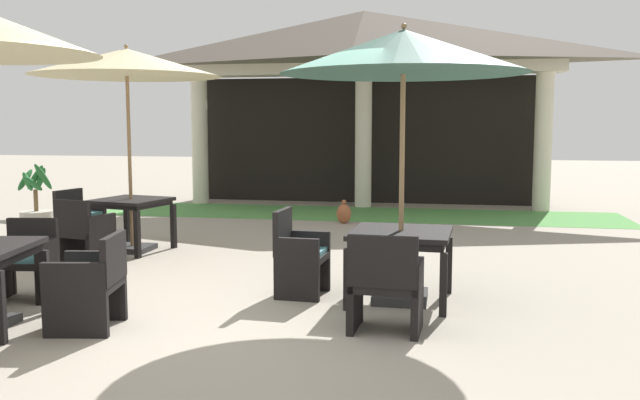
% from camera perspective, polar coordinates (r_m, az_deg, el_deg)
% --- Properties ---
extents(ground_plane, '(60.00, 60.00, 0.00)m').
position_cam_1_polar(ground_plane, '(6.38, -6.53, -10.21)').
color(ground_plane, '#9E9384').
extents(background_pavilion, '(8.75, 2.86, 4.24)m').
position_cam_1_polar(background_pavilion, '(15.08, 3.77, 12.15)').
color(background_pavilion, beige).
rests_on(background_pavilion, ground).
extents(lawn_strip, '(10.55, 2.26, 0.01)m').
position_cam_1_polar(lawn_strip, '(13.81, 3.00, -1.15)').
color(lawn_strip, '#519347').
rests_on(lawn_strip, ground).
extents(patio_chair_near_foreground_east, '(0.66, 0.68, 0.85)m').
position_cam_1_polar(patio_chair_near_foreground_east, '(6.40, -18.79, -6.76)').
color(patio_chair_near_foreground_east, black).
rests_on(patio_chair_near_foreground_east, ground).
extents(patio_chair_near_foreground_north, '(0.63, 0.59, 0.82)m').
position_cam_1_polar(patio_chair_near_foreground_north, '(7.73, -23.51, -4.82)').
color(patio_chair_near_foreground_north, black).
rests_on(patio_chair_near_foreground_north, ground).
extents(patio_table_mid_left, '(1.08, 1.08, 0.76)m').
position_cam_1_polar(patio_table_mid_left, '(10.07, -15.61, -0.47)').
color(patio_table_mid_left, black).
rests_on(patio_table_mid_left, ground).
extents(patio_umbrella_mid_left, '(2.64, 2.64, 2.93)m').
position_cam_1_polar(patio_umbrella_mid_left, '(10.04, -15.96, 10.93)').
color(patio_umbrella_mid_left, '#2D2D2D').
rests_on(patio_umbrella_mid_left, ground).
extents(patio_chair_mid_left_south, '(0.66, 0.63, 0.86)m').
position_cam_1_polar(patio_chair_mid_left_south, '(9.37, -19.23, -2.66)').
color(patio_chair_mid_left_south, black).
rests_on(patio_chair_mid_left_south, ground).
extents(patio_chair_mid_left_west, '(0.60, 0.67, 0.85)m').
position_cam_1_polar(patio_chair_mid_left_west, '(10.72, -19.63, -1.52)').
color(patio_chair_mid_left_west, black).
rests_on(patio_chair_mid_left_west, ground).
extents(patio_table_mid_right, '(1.05, 1.05, 0.74)m').
position_cam_1_polar(patio_table_mid_right, '(6.98, 6.83, -3.34)').
color(patio_table_mid_right, black).
rests_on(patio_table_mid_right, ground).
extents(patio_umbrella_mid_right, '(2.47, 2.47, 2.81)m').
position_cam_1_polar(patio_umbrella_mid_right, '(6.92, 7.04, 12.04)').
color(patio_umbrella_mid_right, '#2D2D2D').
rests_on(patio_umbrella_mid_right, ground).
extents(patio_chair_mid_right_west, '(0.52, 0.57, 0.92)m').
position_cam_1_polar(patio_chair_mid_right_west, '(7.23, -1.76, -4.78)').
color(patio_chair_mid_right_west, black).
rests_on(patio_chair_mid_right_west, ground).
extents(patio_chair_mid_right_south, '(0.64, 0.53, 0.89)m').
position_cam_1_polar(patio_chair_mid_right_south, '(5.98, 5.51, -7.22)').
color(patio_chair_mid_right_south, black).
rests_on(patio_chair_mid_right_south, ground).
extents(potted_palm_left_edge, '(0.53, 0.53, 1.20)m').
position_cam_1_polar(potted_palm_left_edge, '(12.27, -22.75, -1.03)').
color(potted_palm_left_edge, '#B2AD9E').
rests_on(potted_palm_left_edge, ground).
extents(terracotta_urn, '(0.27, 0.27, 0.44)m').
position_cam_1_polar(terracotta_urn, '(12.47, 2.02, -1.14)').
color(terracotta_urn, '#9E5633').
rests_on(terracotta_urn, ground).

